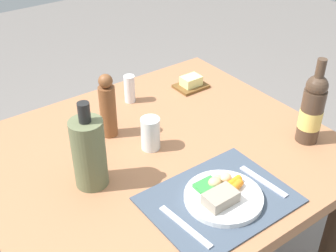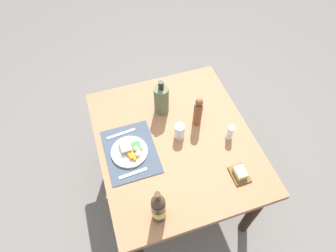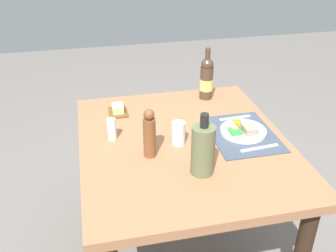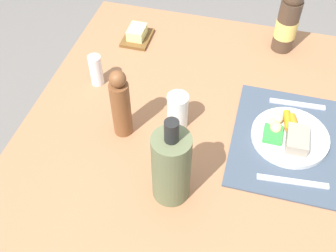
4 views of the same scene
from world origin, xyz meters
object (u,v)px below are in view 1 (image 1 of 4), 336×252
wine_bottle (312,109)px  pepper_mill (108,107)px  fork (185,226)px  dinner_plate (223,195)px  knife (263,181)px  salt_shaker (130,89)px  cooler_bottle (89,152)px  dining_table (160,176)px  butter_dish (191,83)px  water_tumbler (150,135)px

wine_bottle → pepper_mill: bearing=141.1°
wine_bottle → fork: bearing=-172.5°
dinner_plate → pepper_mill: (-0.09, 0.49, 0.09)m
knife → salt_shaker: salt_shaker is taller
cooler_bottle → wine_bottle: wine_bottle is taller
dining_table → salt_shaker: (0.10, 0.34, 0.17)m
dinner_plate → knife: size_ratio=1.31×
dining_table → dinner_plate: 0.34m
dinner_plate → fork: (-0.16, -0.02, -0.01)m
pepper_mill → fork: bearing=-96.9°
knife → salt_shaker: 0.67m
dining_table → pepper_mill: size_ratio=4.87×
dinner_plate → fork: 0.16m
butter_dish → pepper_mill: pepper_mill is taller
salt_shaker → pepper_mill: size_ratio=0.47×
cooler_bottle → wine_bottle: 0.75m
dining_table → knife: 0.38m
dinner_plate → fork: bearing=-171.8°
water_tumbler → wine_bottle: (0.47, -0.28, 0.07)m
dining_table → water_tumbler: size_ratio=10.03×
knife → water_tumbler: bearing=112.4°
water_tumbler → wine_bottle: wine_bottle is taller
knife → water_tumbler: (-0.17, 0.36, 0.04)m
salt_shaker → pepper_mill: (-0.18, -0.16, 0.06)m
pepper_mill → knife: bearing=-64.3°
fork → water_tumbler: 0.39m
knife → pepper_mill: 0.57m
fork → knife: 0.31m
cooler_bottle → pepper_mill: 0.26m
water_tumbler → pepper_mill: pepper_mill is taller
pepper_mill → wine_bottle: bearing=-38.9°
wine_bottle → dinner_plate: bearing=-172.7°
butter_dish → dinner_plate: bearing=-121.1°
dining_table → dinner_plate: dinner_plate is taller
fork → pepper_mill: (0.06, 0.51, 0.10)m
dinner_plate → knife: (0.15, -0.02, -0.01)m
knife → cooler_bottle: cooler_bottle is taller
knife → butter_dish: butter_dish is taller
wine_bottle → salt_shaker: bearing=121.1°
knife → salt_shaker: (-0.06, 0.66, 0.05)m
salt_shaker → pepper_mill: bearing=-139.5°
pepper_mill → wine_bottle: size_ratio=0.77×
knife → wine_bottle: wine_bottle is taller
dining_table → knife: bearing=-63.9°
wine_bottle → cooler_bottle: bearing=161.5°
butter_dish → wine_bottle: (0.09, -0.53, 0.10)m
dining_table → water_tumbler: 0.17m
butter_dish → cooler_bottle: (-0.62, -0.30, 0.10)m
dining_table → fork: size_ratio=5.91×
dining_table → cooler_bottle: bearing=-177.3°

